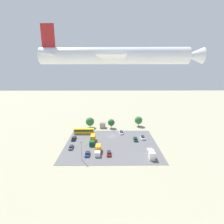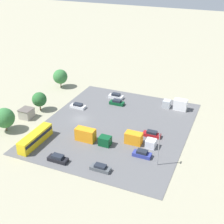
{
  "view_description": "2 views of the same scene",
  "coord_description": "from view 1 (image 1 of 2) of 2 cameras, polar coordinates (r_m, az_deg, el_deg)",
  "views": [
    {
      "loc": [
        0.2,
        91.57,
        37.42
      ],
      "look_at": [
        -0.24,
        30.29,
        21.77
      ],
      "focal_mm": 28.0,
      "sensor_mm": 36.0,
      "label": 1
    },
    {
      "loc": [
        68.52,
        39.37,
        43.22
      ],
      "look_at": [
        -2.92,
        8.63,
        2.63
      ],
      "focal_mm": 50.0,
      "sensor_mm": 36.0,
      "label": 2
    }
  ],
  "objects": [
    {
      "name": "shed_building",
      "position": [
        112.18,
        -3.07,
        -4.42
      ],
      "size": [
        3.74,
        3.57,
        2.81
      ],
      "color": "#9E998E",
      "rests_on": "ground"
    },
    {
      "name": "parking_lot_surface",
      "position": [
        88.93,
        -0.24,
        -10.53
      ],
      "size": [
        45.6,
        38.86,
        0.08
      ],
      "color": "#565659",
      "rests_on": "ground"
    },
    {
      "name": "light_pole_lot_centre",
      "position": [
        74.04,
        -9.92,
        -12.21
      ],
      "size": [
        0.9,
        0.28,
        8.2
      ],
      "color": "gray",
      "rests_on": "ground"
    },
    {
      "name": "parked_car_2",
      "position": [
        96.1,
        -12.34,
        -8.45
      ],
      "size": [
        1.93,
        4.77,
        1.63
      ],
      "color": "black",
      "rests_on": "ground"
    },
    {
      "name": "parked_car_6",
      "position": [
        93.95,
        7.66,
        -8.79
      ],
      "size": [
        1.99,
        4.57,
        1.6
      ],
      "rotation": [
        0.0,
        0.0,
        3.14
      ],
      "color": "#0C4723",
      "rests_on": "ground"
    },
    {
      "name": "tree_near_shed",
      "position": [
        115.47,
        8.64,
        -2.68
      ],
      "size": [
        5.03,
        5.03,
        6.49
      ],
      "color": "brown",
      "rests_on": "ground"
    },
    {
      "name": "bus",
      "position": [
        103.25,
        -9.14,
        -6.08
      ],
      "size": [
        11.46,
        2.54,
        3.07
      ],
      "rotation": [
        0.0,
        0.0,
        1.57
      ],
      "color": "gold",
      "rests_on": "ground"
    },
    {
      "name": "airplane",
      "position": [
        41.93,
        2.43,
        17.85
      ],
      "size": [
        37.08,
        30.59,
        8.79
      ],
      "rotation": [
        0.0,
        0.0,
        1.53
      ],
      "color": "white"
    },
    {
      "name": "tree_apron_mid",
      "position": [
        112.64,
        -7.23,
        -3.12
      ],
      "size": [
        5.37,
        5.37,
        6.55
      ],
      "color": "brown",
      "rests_on": "ground"
    },
    {
      "name": "parked_car_0",
      "position": [
        79.02,
        -1.02,
        -13.34
      ],
      "size": [
        1.75,
        4.67,
        1.56
      ],
      "color": "maroon",
      "rests_on": "ground"
    },
    {
      "name": "parked_truck_1",
      "position": [
        80.67,
        -4.58,
        -12.21
      ],
      "size": [
        2.35,
        7.78,
        2.98
      ],
      "color": "silver",
      "rests_on": "ground"
    },
    {
      "name": "parked_car_5",
      "position": [
        79.26,
        -8.03,
        -13.39
      ],
      "size": [
        1.96,
        4.38,
        1.6
      ],
      "rotation": [
        0.0,
        0.0,
        3.14
      ],
      "color": "navy",
      "rests_on": "ground"
    },
    {
      "name": "ground_plane",
      "position": [
        98.92,
        -0.26,
        -7.9
      ],
      "size": [
        400.0,
        400.0,
        0.0
      ],
      "primitive_type": "plane",
      "color": "gray"
    },
    {
      "name": "parked_car_1",
      "position": [
        96.45,
        9.96,
        -8.23
      ],
      "size": [
        1.93,
        4.74,
        1.66
      ],
      "color": "silver",
      "rests_on": "ground"
    },
    {
      "name": "parked_car_4",
      "position": [
        102.57,
        3.04,
        -6.68
      ],
      "size": [
        1.96,
        4.74,
        1.44
      ],
      "rotation": [
        0.0,
        0.0,
        3.14
      ],
      "color": "silver",
      "rests_on": "ground"
    },
    {
      "name": "tree_apron_far",
      "position": [
        110.57,
        -0.26,
        -3.46
      ],
      "size": [
        4.33,
        4.33,
        5.82
      ],
      "color": "brown",
      "rests_on": "ground"
    },
    {
      "name": "parked_car_3",
      "position": [
        86.73,
        -13.17,
        -11.15
      ],
      "size": [
        1.8,
        4.57,
        1.42
      ],
      "rotation": [
        0.0,
        0.0,
        3.14
      ],
      "color": "#4C5156",
      "rests_on": "ground"
    },
    {
      "name": "parked_truck_0",
      "position": [
        91.2,
        -6.32,
        -8.89
      ],
      "size": [
        2.32,
        9.41,
        3.33
      ],
      "color": "#0C4723",
      "rests_on": "ground"
    },
    {
      "name": "parked_truck_2",
      "position": [
        78.51,
        12.62,
        -13.19
      ],
      "size": [
        2.32,
        7.24,
        3.33
      ],
      "rotation": [
        0.0,
        0.0,
        3.14
      ],
      "color": "#ADB2B7",
      "rests_on": "ground"
    }
  ]
}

